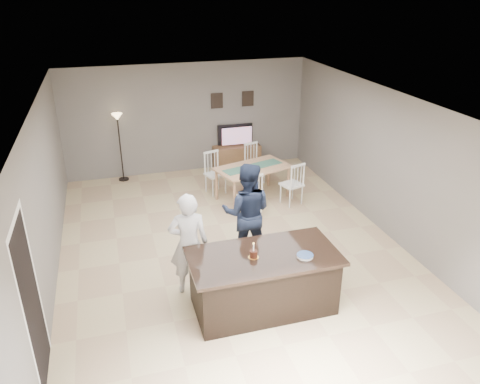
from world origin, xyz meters
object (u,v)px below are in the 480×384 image
object	(u,v)px
kitchen_island	(263,281)
dining_table	(253,172)
man	(247,213)
plate_stack	(305,256)
tv_console	(237,157)
television	(236,135)
woman	(189,244)
floor_lamp	(118,129)
birthday_cake	(254,254)

from	to	relation	value
kitchen_island	dining_table	size ratio (longest dim) A/B	1.00
man	plate_stack	xyz separation A→B (m)	(0.37, -1.57, 0.03)
tv_console	kitchen_island	bearing A→B (deg)	-102.16
tv_console	television	bearing A→B (deg)	90.00
tv_console	television	xyz separation A→B (m)	(0.00, 0.07, 0.56)
dining_table	man	bearing A→B (deg)	-126.96
tv_console	man	distance (m)	4.38
woman	plate_stack	bearing A→B (deg)	155.52
plate_stack	floor_lamp	xyz separation A→B (m)	(-2.22, 5.81, 0.37)
man	floor_lamp	distance (m)	4.64
television	floor_lamp	distance (m)	2.91
television	woman	size ratio (longest dim) A/B	0.55
kitchen_island	floor_lamp	distance (m)	5.90
man	birthday_cake	size ratio (longest dim) A/B	7.56
dining_table	floor_lamp	distance (m)	3.37
birthday_cake	floor_lamp	xyz separation A→B (m)	(-1.52, 5.61, 0.33)
man	birthday_cake	distance (m)	1.41
television	birthday_cake	bearing A→B (deg)	76.47
floor_lamp	birthday_cake	bearing A→B (deg)	-74.86
television	man	bearing A→B (deg)	76.43
kitchen_island	dining_table	distance (m)	3.84
tv_console	woman	world-z (taller)	woman
birthday_cake	man	bearing A→B (deg)	76.62
man	birthday_cake	xyz separation A→B (m)	(-0.33, -1.37, 0.07)
dining_table	floor_lamp	size ratio (longest dim) A/B	1.29
birthday_cake	floor_lamp	world-z (taller)	floor_lamp
tv_console	dining_table	distance (m)	1.91
kitchen_island	plate_stack	size ratio (longest dim) A/B	9.11
television	floor_lamp	bearing A→B (deg)	0.99
woman	birthday_cake	xyz separation A→B (m)	(0.79, -0.74, 0.13)
woman	man	size ratio (longest dim) A/B	0.94
kitchen_island	man	bearing A→B (deg)	83.06
man	tv_console	bearing A→B (deg)	-83.62
kitchen_island	television	distance (m)	5.78
man	dining_table	size ratio (longest dim) A/B	0.83
kitchen_island	floor_lamp	bearing A→B (deg)	106.73
tv_console	plate_stack	bearing A→B (deg)	-96.53
tv_console	birthday_cake	world-z (taller)	birthday_cake
kitchen_island	birthday_cake	xyz separation A→B (m)	(-0.16, -0.02, 0.50)
birthday_cake	dining_table	xyz separation A→B (m)	(1.19, 3.72, -0.34)
television	plate_stack	size ratio (longest dim) A/B	3.87
woman	birthday_cake	size ratio (longest dim) A/B	7.07
woman	dining_table	size ratio (longest dim) A/B	0.77
floor_lamp	tv_console	bearing A→B (deg)	-0.40
woman	floor_lamp	size ratio (longest dim) A/B	1.00
television	tv_console	bearing A→B (deg)	90.00
floor_lamp	television	bearing A→B (deg)	0.99
floor_lamp	man	bearing A→B (deg)	-66.49
floor_lamp	plate_stack	bearing A→B (deg)	-69.10
kitchen_island	tv_console	xyz separation A→B (m)	(1.20, 5.57, -0.15)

